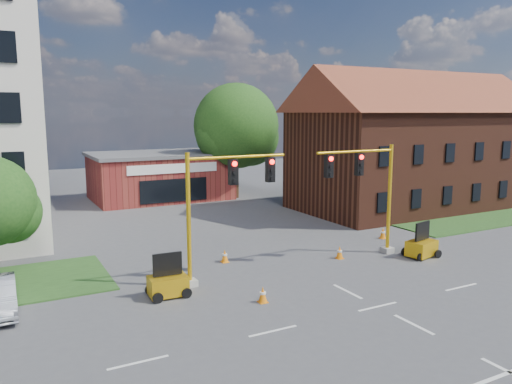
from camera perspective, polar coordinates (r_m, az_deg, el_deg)
ground at (r=21.79m, az=13.74°, el=-12.61°), size 120.00×120.00×0.00m
grass_verge_ne at (r=40.51m, az=24.45°, el=-3.03°), size 14.00×4.00×0.08m
lane_markings at (r=19.84m, az=19.69°, el=-15.10°), size 60.00×36.00×0.01m
brick_shop at (r=47.36m, az=-10.94°, el=1.87°), size 12.40×8.40×4.30m
townhouse_row at (r=44.35m, az=17.78°, el=6.02°), size 21.00×11.00×11.50m
tree_large at (r=46.85m, az=-1.88°, el=7.22°), size 8.27×7.87×10.67m
signal_mast_west at (r=23.32m, az=-3.95°, el=-0.91°), size 5.30×0.60×6.20m
signal_mast_east at (r=27.96m, az=12.58°, el=0.55°), size 5.30×0.60×6.20m
trailer_west at (r=22.42m, az=-10.03°, el=-10.26°), size 1.70×1.18×1.87m
trailer_east at (r=29.33m, az=18.40°, el=-5.93°), size 1.88×1.47×1.90m
cone_a at (r=21.51m, az=0.78°, el=-11.66°), size 0.40×0.40×0.70m
cone_b at (r=27.01m, az=-3.59°, el=-7.33°), size 0.40×0.40×0.70m
cone_c at (r=27.98m, az=9.53°, el=-6.85°), size 0.40×0.40×0.70m
cone_d at (r=32.91m, az=14.30°, el=-4.60°), size 0.40×0.40×0.70m
pickup_white at (r=39.02m, az=13.23°, el=-1.73°), size 6.15×3.51×1.62m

